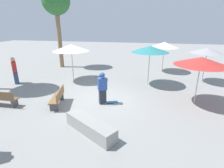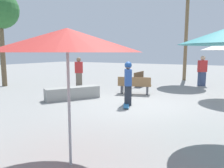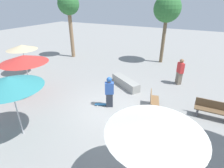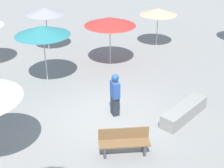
% 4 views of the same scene
% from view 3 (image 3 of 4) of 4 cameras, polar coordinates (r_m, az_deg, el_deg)
% --- Properties ---
extents(ground_plane, '(60.00, 60.00, 0.00)m').
position_cam_3_polar(ground_plane, '(9.17, -0.32, -8.03)').
color(ground_plane, gray).
extents(skater_main, '(0.51, 0.44, 1.68)m').
position_cam_3_polar(skater_main, '(8.91, -0.88, -2.31)').
color(skater_main, '#282D38').
rests_on(skater_main, ground_plane).
extents(skateboard, '(0.81, 0.51, 0.07)m').
position_cam_3_polar(skateboard, '(9.41, -3.18, -6.64)').
color(skateboard, teal).
rests_on(skateboard, ground_plane).
extents(concrete_ledge, '(2.31, 1.76, 0.52)m').
position_cam_3_polar(concrete_ledge, '(11.36, 4.40, 0.50)').
color(concrete_ledge, gray).
rests_on(concrete_ledge, ground_plane).
extents(bench_near, '(0.84, 1.66, 0.85)m').
position_cam_3_polar(bench_near, '(9.04, 13.37, -6.15)').
color(bench_near, '#47474C').
rests_on(bench_near, ground_plane).
extents(bench_far, '(1.61, 0.47, 0.85)m').
position_cam_3_polar(bench_far, '(9.57, 30.05, -7.34)').
color(bench_far, '#47474C').
rests_on(bench_far, ground_plane).
extents(shade_umbrella_tan, '(2.14, 2.14, 2.20)m').
position_cam_3_polar(shade_umbrella_tan, '(14.38, -27.38, 10.62)').
color(shade_umbrella_tan, '#B7B7BC').
rests_on(shade_umbrella_tan, ground_plane).
extents(shade_umbrella_white, '(2.55, 2.55, 2.58)m').
position_cam_3_polar(shade_umbrella_white, '(4.50, 14.08, -12.89)').
color(shade_umbrella_white, '#B7B7BC').
rests_on(shade_umbrella_white, ground_plane).
extents(shade_umbrella_red, '(2.53, 2.53, 2.43)m').
position_cam_3_polar(shade_umbrella_red, '(10.65, -26.84, 7.35)').
color(shade_umbrella_red, '#B7B7BC').
rests_on(shade_umbrella_red, ground_plane).
extents(shade_umbrella_teal, '(2.41, 2.41, 2.60)m').
position_cam_3_polar(shade_umbrella_teal, '(7.37, -30.59, 0.47)').
color(shade_umbrella_teal, '#B7B7BC').
rests_on(shade_umbrella_teal, ground_plane).
extents(palm_tree_left, '(1.89, 1.89, 5.72)m').
position_cam_3_polar(palm_tree_left, '(17.29, -13.98, 23.47)').
color(palm_tree_left, '#896B4C').
rests_on(palm_tree_left, ground_plane).
extents(palm_tree_far_back, '(2.18, 2.18, 5.57)m').
position_cam_3_polar(palm_tree_far_back, '(15.78, 17.58, 22.19)').
color(palm_tree_far_back, brown).
rests_on(palm_tree_far_back, ground_plane).
extents(bystander_far, '(0.49, 0.54, 1.73)m').
position_cam_3_polar(bystander_far, '(12.25, 21.29, 3.75)').
color(bystander_far, '#726656').
rests_on(bystander_far, ground_plane).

